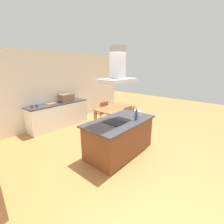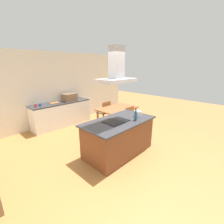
{
  "view_description": "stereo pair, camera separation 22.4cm",
  "coord_description": "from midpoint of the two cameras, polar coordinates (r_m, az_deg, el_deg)",
  "views": [
    {
      "loc": [
        -2.93,
        -2.25,
        2.22
      ],
      "look_at": [
        0.17,
        0.4,
        1.0
      ],
      "focal_mm": 25.1,
      "sensor_mm": 36.0,
      "label": 1
    },
    {
      "loc": [
        -2.78,
        -2.42,
        2.22
      ],
      "look_at": [
        0.17,
        0.4,
        1.0
      ],
      "focal_mm": 25.1,
      "sensor_mm": 36.0,
      "label": 2
    }
  ],
  "objects": [
    {
      "name": "chair_facing_island",
      "position": [
        5.32,
        5.54,
        -2.19
      ],
      "size": [
        0.42,
        0.42,
        0.89
      ],
      "color": "brown",
      "rests_on": "ground"
    },
    {
      "name": "tea_kettle",
      "position": [
        4.26,
        7.89,
        -0.51
      ],
      "size": [
        0.24,
        0.19,
        0.17
      ],
      "color": "silver",
      "rests_on": "kitchen_island"
    },
    {
      "name": "coffee_mug_blue",
      "position": [
        5.77,
        -26.73,
        2.09
      ],
      "size": [
        0.08,
        0.08,
        0.09
      ],
      "primitive_type": "cylinder",
      "color": "#2D56B2",
      "rests_on": "back_counter"
    },
    {
      "name": "wall_back",
      "position": [
        6.33,
        -22.36,
        7.51
      ],
      "size": [
        7.2,
        0.1,
        2.7
      ],
      "primitive_type": "cube",
      "color": "beige",
      "rests_on": "ground"
    },
    {
      "name": "coffee_mug_red",
      "position": [
        5.73,
        -28.17,
        1.8
      ],
      "size": [
        0.08,
        0.08,
        0.09
      ],
      "primitive_type": "cylinder",
      "color": "red",
      "rests_on": "back_counter"
    },
    {
      "name": "ground",
      "position": [
        5.27,
        -11.72,
        -8.64
      ],
      "size": [
        16.0,
        16.0,
        0.0
      ],
      "primitive_type": "plane",
      "color": "#AD753D"
    },
    {
      "name": "dining_table",
      "position": [
        5.66,
        0.08,
        0.73
      ],
      "size": [
        1.4,
        0.9,
        0.75
      ],
      "color": "#995B33",
      "rests_on": "ground"
    },
    {
      "name": "kitchen_island",
      "position": [
        4.09,
        1.15,
        -8.96
      ],
      "size": [
        1.87,
        1.01,
        0.9
      ],
      "color": "brown",
      "rests_on": "ground"
    },
    {
      "name": "back_counter",
      "position": [
        6.2,
        -19.81,
        -0.94
      ],
      "size": [
        2.21,
        0.62,
        0.9
      ],
      "color": "white",
      "rests_on": "ground"
    },
    {
      "name": "range_hood",
      "position": [
        3.61,
        0.25,
        14.79
      ],
      "size": [
        0.9,
        0.55,
        0.78
      ],
      "color": "#ADADB2"
    },
    {
      "name": "countertop_microwave",
      "position": [
        6.25,
        -17.36,
        5.0
      ],
      "size": [
        0.5,
        0.38,
        0.28
      ],
      "primitive_type": "cube",
      "color": "brown",
      "rests_on": "back_counter"
    },
    {
      "name": "chair_facing_back_wall",
      "position": [
        6.14,
        -4.64,
        0.41
      ],
      "size": [
        0.42,
        0.42,
        0.89
      ],
      "color": "brown",
      "rests_on": "ground"
    },
    {
      "name": "cutting_board",
      "position": [
        6.03,
        -22.28,
        2.84
      ],
      "size": [
        0.34,
        0.24,
        0.02
      ],
      "primitive_type": "cube",
      "color": "#995B33",
      "rests_on": "back_counter"
    },
    {
      "name": "cooktop",
      "position": [
        3.84,
        0.23,
        -3.35
      ],
      "size": [
        0.6,
        0.44,
        0.01
      ],
      "primitive_type": "cube",
      "color": "black",
      "rests_on": "kitchen_island"
    },
    {
      "name": "olive_oil_bottle",
      "position": [
        3.95,
        7.22,
        -1.15
      ],
      "size": [
        0.06,
        0.06,
        0.29
      ],
      "color": "navy",
      "rests_on": "kitchen_island"
    }
  ]
}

